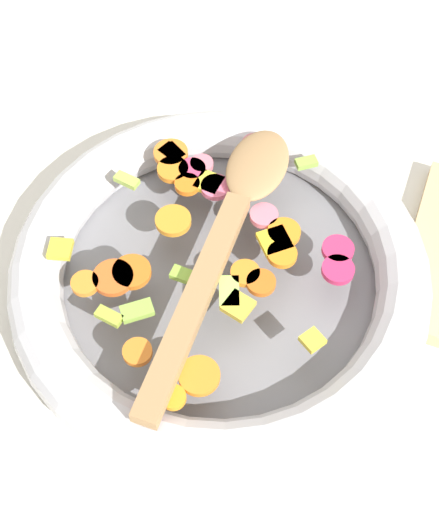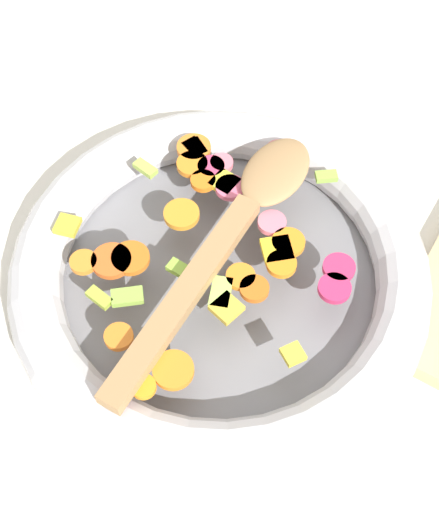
# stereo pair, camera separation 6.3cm
# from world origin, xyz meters

# --- Properties ---
(ground_plane) EXTENTS (4.00, 4.00, 0.00)m
(ground_plane) POSITION_xyz_m (0.00, 0.00, 0.00)
(ground_plane) COLOR silver
(skillet) EXTENTS (0.39, 0.39, 0.05)m
(skillet) POSITION_xyz_m (0.00, 0.00, 0.02)
(skillet) COLOR slate
(skillet) RESTS_ON ground_plane
(chopped_vegetables) EXTENTS (0.27, 0.31, 0.01)m
(chopped_vegetables) POSITION_xyz_m (0.02, -0.01, 0.05)
(chopped_vegetables) COLOR orange
(chopped_vegetables) RESTS_ON skillet
(wooden_spoon) EXTENTS (0.06, 0.32, 0.01)m
(wooden_spoon) POSITION_xyz_m (0.00, -0.02, 0.06)
(wooden_spoon) COLOR #A87F51
(wooden_spoon) RESTS_ON chopped_vegetables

